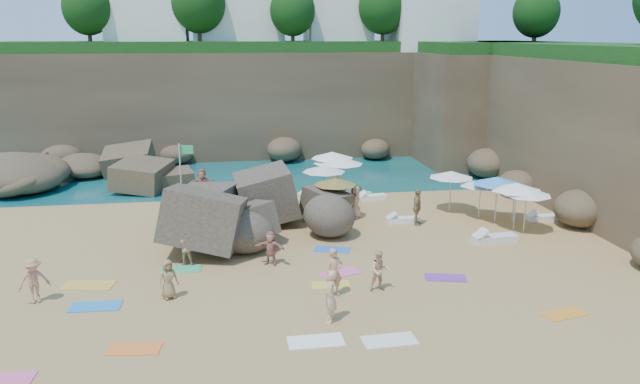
{
  "coord_description": "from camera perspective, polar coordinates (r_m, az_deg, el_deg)",
  "views": [
    {
      "loc": [
        -2.42,
        -25.56,
        9.33
      ],
      "look_at": [
        2.0,
        3.0,
        2.0
      ],
      "focal_mm": 35.0,
      "sensor_mm": 36.0,
      "label": 1
    }
  ],
  "objects": [
    {
      "name": "towel_2",
      "position": [
        20.41,
        -16.63,
        -13.57
      ],
      "size": [
        1.7,
        1.01,
        0.03
      ],
      "primitive_type": "cube",
      "rotation": [
        0.0,
        0.0,
        -0.13
      ],
      "color": "orange",
      "rests_on": "ground"
    },
    {
      "name": "person_lie_5",
      "position": [
        23.65,
        5.45,
        -8.32
      ],
      "size": [
        0.75,
        1.52,
        0.57
      ],
      "primitive_type": "imported",
      "rotation": [
        0.0,
        0.0,
        0.01
      ],
      "color": "#E5A882",
      "rests_on": "ground"
    },
    {
      "name": "towel_9",
      "position": [
        25.26,
        1.88,
        -7.42
      ],
      "size": [
        1.83,
        1.39,
        0.03
      ],
      "primitive_type": "cube",
      "rotation": [
        0.0,
        0.0,
        0.39
      ],
      "color": "pink",
      "rests_on": "ground"
    },
    {
      "name": "person_stand_5",
      "position": [
        36.86,
        -10.72,
        0.74
      ],
      "size": [
        1.65,
        0.51,
        1.77
      ],
      "primitive_type": "imported",
      "rotation": [
        0.0,
        0.0,
        -0.02
      ],
      "color": "#A86854",
      "rests_on": "ground"
    },
    {
      "name": "towel_5",
      "position": [
        20.2,
        6.37,
        -13.32
      ],
      "size": [
        1.73,
        0.92,
        0.03
      ],
      "primitive_type": "cube",
      "rotation": [
        0.0,
        0.0,
        0.05
      ],
      "color": "white",
      "rests_on": "ground"
    },
    {
      "name": "lounger_1",
      "position": [
        36.29,
        4.73,
        -0.49
      ],
      "size": [
        1.8,
        0.92,
        0.27
      ],
      "primitive_type": "cube",
      "rotation": [
        0.0,
        0.0,
        0.21
      ],
      "color": "white",
      "rests_on": "ground"
    },
    {
      "name": "lounger_4",
      "position": [
        34.23,
        19.65,
        -2.22
      ],
      "size": [
        1.61,
        0.59,
        0.25
      ],
      "primitive_type": "cube",
      "rotation": [
        0.0,
        0.0,
        0.03
      ],
      "color": "white",
      "rests_on": "ground"
    },
    {
      "name": "lounger_3",
      "position": [
        32.11,
        7.6,
        -2.54
      ],
      "size": [
        1.71,
        0.64,
        0.26
      ],
      "primitive_type": "cube",
      "rotation": [
        0.0,
        0.0,
        -0.04
      ],
      "color": "white",
      "rests_on": "ground"
    },
    {
      "name": "seawater",
      "position": [
        56.39,
        -6.23,
        4.63
      ],
      "size": [
        120.0,
        120.0,
        0.0
      ],
      "primitive_type": "plane",
      "color": "#0C4751",
      "rests_on": "ground"
    },
    {
      "name": "cliff_right",
      "position": [
        40.16,
        23.64,
        5.42
      ],
      "size": [
        8.0,
        30.0,
        8.0
      ],
      "primitive_type": "cube",
      "color": "brown",
      "rests_on": "ground"
    },
    {
      "name": "clifftop_trees",
      "position": [
        45.69,
        0.29,
        16.65
      ],
      "size": [
        35.6,
        23.82,
        4.4
      ],
      "color": "#11380F",
      "rests_on": "ground"
    },
    {
      "name": "person_stand_6",
      "position": [
        20.92,
        0.94,
        -9.5
      ],
      "size": [
        0.55,
        0.73,
        1.82
      ],
      "primitive_type": "imported",
      "rotation": [
        0.0,
        0.0,
        4.52
      ],
      "color": "#E5A982",
      "rests_on": "ground"
    },
    {
      "name": "parasol_7",
      "position": [
        34.01,
        11.91,
        1.58
      ],
      "size": [
        2.37,
        2.37,
        2.24
      ],
      "color": "silver",
      "rests_on": "ground"
    },
    {
      "name": "parasol_3",
      "position": [
        33.16,
        14.49,
        0.82
      ],
      "size": [
        2.19,
        2.19,
        2.07
      ],
      "color": "silver",
      "rests_on": "ground"
    },
    {
      "name": "clifftop_buildings",
      "position": [
        51.67,
        -2.93,
        16.34
      ],
      "size": [
        28.48,
        9.48,
        7.0
      ],
      "color": "white",
      "rests_on": "cliff_back"
    },
    {
      "name": "flag_pole",
      "position": [
        32.81,
        -12.42,
        1.9
      ],
      "size": [
        0.75,
        0.27,
        3.94
      ],
      "color": "silver",
      "rests_on": "ground"
    },
    {
      "name": "towel_8",
      "position": [
        27.89,
        1.14,
        -5.28
      ],
      "size": [
        1.73,
        1.23,
        0.03
      ],
      "primitive_type": "cube",
      "rotation": [
        0.0,
        0.0,
        -0.32
      ],
      "color": "blue",
      "rests_on": "ground"
    },
    {
      "name": "lounger_2",
      "position": [
        36.76,
        3.41,
        -0.28
      ],
      "size": [
        1.82,
        1.11,
        0.27
      ],
      "primitive_type": "cube",
      "rotation": [
        0.0,
        0.0,
        0.33
      ],
      "color": "silver",
      "rests_on": "ground"
    },
    {
      "name": "towel_6",
      "position": [
        25.28,
        11.4,
        -7.69
      ],
      "size": [
        1.74,
        1.15,
        0.03
      ],
      "primitive_type": "cube",
      "rotation": [
        0.0,
        0.0,
        -0.24
      ],
      "color": "purple",
      "rests_on": "ground"
    },
    {
      "name": "parasol_11",
      "position": [
        31.64,
        17.54,
        0.45
      ],
      "size": [
        2.48,
        2.48,
        2.35
      ],
      "color": "silver",
      "rests_on": "ground"
    },
    {
      "name": "towel_12",
      "position": [
        24.14,
        1.0,
        -8.48
      ],
      "size": [
        1.48,
        0.78,
        0.03
      ],
      "primitive_type": "cube",
      "rotation": [
        0.0,
        0.0,
        -0.04
      ],
      "color": "yellow",
      "rests_on": "ground"
    },
    {
      "name": "towel_10",
      "position": [
        23.36,
        21.45,
        -10.32
      ],
      "size": [
        1.65,
        1.1,
        0.03
      ],
      "primitive_type": "cube",
      "rotation": [
        0.0,
        0.0,
        0.24
      ],
      "color": "orange",
      "rests_on": "ground"
    },
    {
      "name": "rock_outcrop",
      "position": [
        30.13,
        -5.31,
        -3.87
      ],
      "size": [
        8.56,
        7.28,
        2.94
      ],
      "primitive_type": null,
      "rotation": [
        0.0,
        0.0,
        0.27
      ],
      "color": "brown",
      "rests_on": "ground"
    },
    {
      "name": "rock_promontory",
      "position": [
        43.45,
        -19.97,
        0.97
      ],
      "size": [
        12.0,
        7.0,
        2.0
      ],
      "primitive_type": null,
      "color": "brown",
      "rests_on": "ground"
    },
    {
      "name": "parasol_5",
      "position": [
        34.55,
        0.36,
        2.15
      ],
      "size": [
        2.42,
        2.42,
        2.29
      ],
      "color": "silver",
      "rests_on": "ground"
    },
    {
      "name": "towel_13",
      "position": [
        20.03,
        -0.39,
        -13.48
      ],
      "size": [
        1.76,
        0.9,
        0.03
      ],
      "primitive_type": "cube",
      "rotation": [
        0.0,
        0.0,
        0.01
      ],
      "color": "white",
      "rests_on": "ground"
    },
    {
      "name": "person_lie_4",
      "position": [
        23.12,
        1.3,
        -8.99
      ],
      "size": [
        1.12,
        1.9,
        0.43
      ],
      "primitive_type": "imported",
      "rotation": [
        0.0,
        0.0,
        0.28
      ],
      "color": "tan",
      "rests_on": "ground"
    },
    {
      "name": "person_lie_3",
      "position": [
        26.19,
        -4.53,
        -6.24
      ],
      "size": [
        1.82,
        1.86,
        0.38
      ],
      "primitive_type": "imported",
      "rotation": [
        0.0,
        0.0,
        -0.46
      ],
      "color": "#B87461",
      "rests_on": "ground"
    },
    {
      "name": "parasol_4",
      "position": [
        33.06,
        17.39,
        0.47
      ],
      "size": [
        2.12,
        2.12,
        2.0
      ],
      "color": "silver",
      "rests_on": "ground"
    },
    {
      "name": "towel_1",
      "position": [
        20.11,
        -26.91,
        -15.05
      ],
      "size": [
        1.62,
        0.89,
        0.03
      ],
      "primitive_type": "cube",
      "rotation": [
        0.0,
        0.0,
        -0.07
      ],
      "color": "#EA5B8B",
      "rests_on": "ground"
    },
    {
      "name": "cliff_back",
      "position": [
        51.03,
        -3.82,
        8.21
      ],
      "size": [
        44.0,
        8.0,
        8.0
      ],
      "primitive_type": "cube",
      "color": "brown",
      "rests_on": "ground"
    },
    {
      "name": "person_lie_2",
      "position": [
        23.56,
        -13.63,
        -9.01
      ],
      "size": [
        1.27,
        1.61,
        0.39
      ],
      "primitive_type": "imported",
      "rotation": [
        0.0,
        0.0,
        0.45
      ],
      "color": "#95784A",
      "rests_on": "ground"
    },
    {
      "name": "parasol_6",
      "position": [
        32.06,
        1.4,
        0.96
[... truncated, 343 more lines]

